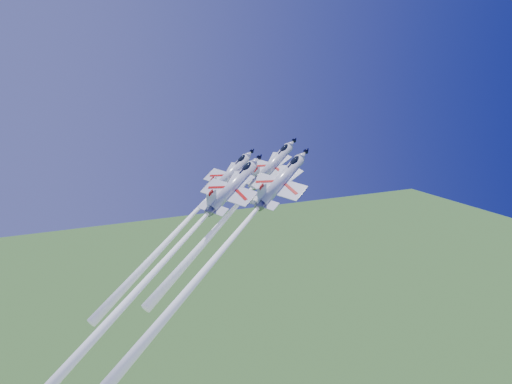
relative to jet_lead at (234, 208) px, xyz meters
name	(u,v)px	position (x,y,z in m)	size (l,w,h in m)	color
jet_lead	(234,208)	(0.00, 0.00, 0.00)	(33.03, 19.46, 31.45)	white
jet_left	(187,221)	(-8.31, 3.27, -2.23)	(32.83, 19.35, 31.58)	white
jet_right	(224,248)	(-6.28, -10.05, -3.90)	(40.62, 23.97, 39.58)	white
jet_slot	(155,271)	(-17.74, -8.19, -6.74)	(44.81, 26.47, 44.57)	white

